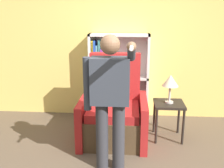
# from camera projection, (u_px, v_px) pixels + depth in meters

# --- Properties ---
(wall_back) EXTENTS (8.00, 0.06, 2.80)m
(wall_back) POSITION_uv_depth(u_px,v_px,m) (119.00, 40.00, 4.67)
(wall_back) COLOR #E0C160
(wall_back) RESTS_ON ground_plane
(bookcase) EXTENTS (1.05, 0.28, 1.53)m
(bookcase) POSITION_uv_depth(u_px,v_px,m) (112.00, 79.00, 4.70)
(bookcase) COLOR silver
(bookcase) RESTS_ON ground_plane
(armchair) EXTENTS (0.98, 0.93, 1.28)m
(armchair) POSITION_uv_depth(u_px,v_px,m) (114.00, 115.00, 3.97)
(armchair) COLOR #4C3823
(armchair) RESTS_ON ground_plane
(person_standing) EXTENTS (0.60, 0.78, 1.65)m
(person_standing) POSITION_uv_depth(u_px,v_px,m) (110.00, 95.00, 3.03)
(person_standing) COLOR #2D2D33
(person_standing) RESTS_ON ground_plane
(side_table) EXTENTS (0.44, 0.44, 0.57)m
(side_table) POSITION_uv_depth(u_px,v_px,m) (169.00, 109.00, 3.95)
(side_table) COLOR black
(side_table) RESTS_ON ground_plane
(table_lamp) EXTENTS (0.24, 0.24, 0.43)m
(table_lamp) POSITION_uv_depth(u_px,v_px,m) (170.00, 82.00, 3.83)
(table_lamp) COLOR #B7B2A8
(table_lamp) RESTS_ON side_table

